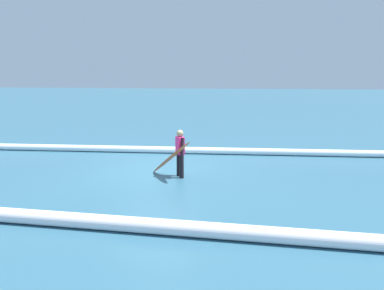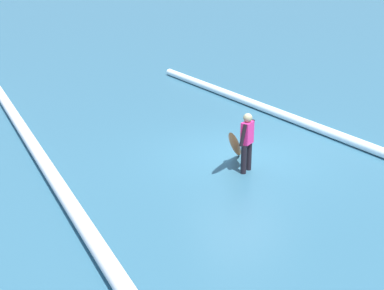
{
  "view_description": "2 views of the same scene",
  "coord_description": "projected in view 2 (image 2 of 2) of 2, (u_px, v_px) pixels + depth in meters",
  "views": [
    {
      "loc": [
        -2.9,
        12.2,
        3.22
      ],
      "look_at": [
        -1.39,
        1.51,
        1.23
      ],
      "focal_mm": 36.36,
      "sensor_mm": 36.0,
      "label": 1
    },
    {
      "loc": [
        -10.78,
        7.6,
        5.2
      ],
      "look_at": [
        -0.52,
        1.82,
        0.83
      ],
      "focal_mm": 49.83,
      "sensor_mm": 36.0,
      "label": 2
    }
  ],
  "objects": [
    {
      "name": "wave_crest_midground",
      "position": [
        55.0,
        179.0,
        12.35
      ],
      "size": [
        24.46,
        1.47,
        0.32
      ],
      "primitive_type": "cylinder",
      "rotation": [
        0.0,
        1.57,
        -0.05
      ],
      "color": "white",
      "rests_on": "ground_plane"
    },
    {
      "name": "surfer",
      "position": [
        247.0,
        139.0,
        12.89
      ],
      "size": [
        0.34,
        0.57,
        1.5
      ],
      "rotation": [
        0.0,
        0.0,
        5.2
      ],
      "color": "black",
      "rests_on": "ground_plane"
    },
    {
      "name": "surfboard",
      "position": [
        235.0,
        145.0,
        13.12
      ],
      "size": [
        1.57,
        1.41,
        1.31
      ],
      "color": "#E55926",
      "rests_on": "ground_plane"
    },
    {
      "name": "ground_plane",
      "position": [
        242.0,
        157.0,
        14.11
      ],
      "size": [
        143.25,
        143.25,
        0.0
      ],
      "primitive_type": "plane",
      "color": "#2E5C73"
    }
  ]
}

